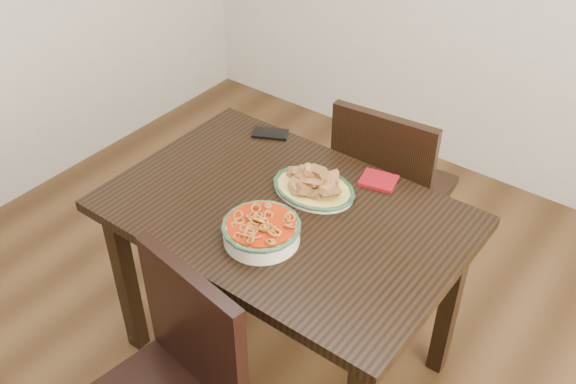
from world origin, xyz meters
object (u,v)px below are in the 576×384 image
Objects in this scene: chair_far at (388,186)px; noodle_bowl at (261,229)px; fish_plate at (314,181)px; dining_table at (284,232)px; smartphone at (270,134)px.

chair_far reaches higher than noodle_bowl.
fish_plate is at bearing 92.72° from noodle_bowl.
noodle_bowl is at bearing -87.28° from fish_plate.
fish_plate is (-0.04, -0.48, 0.30)m from chair_far.
dining_table is 8.65× the size of smartphone.
noodle_bowl is (-0.03, -0.78, 0.29)m from chair_far.
chair_far is 3.02× the size of fish_plate.
chair_far is at bearing 8.97° from smartphone.
smartphone is at bearing 125.80° from noodle_bowl.
fish_plate is 0.40m from smartphone.
chair_far is at bearing 84.13° from dining_table.
dining_table is at bearing 102.03° from noodle_bowl.
smartphone is at bearing 134.07° from dining_table.
dining_table is at bearing 78.50° from chair_far.
smartphone is at bearing 31.13° from chair_far.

